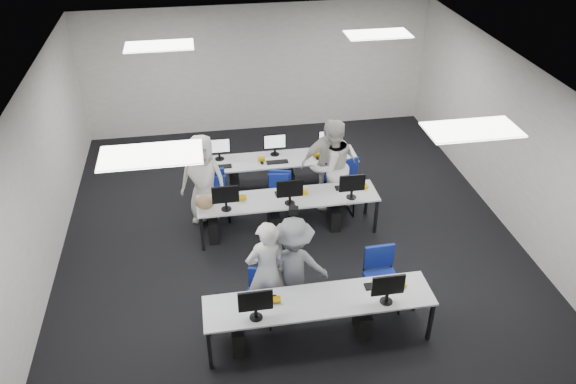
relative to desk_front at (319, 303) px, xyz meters
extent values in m
plane|color=black|center=(0.00, 2.40, -0.68)|extent=(9.00, 9.00, 0.00)
plane|color=white|center=(0.00, 2.40, 2.32)|extent=(9.00, 9.00, 0.00)
cube|color=silver|center=(0.00, 6.90, 0.82)|extent=(8.00, 0.02, 3.00)
cube|color=silver|center=(-4.00, 2.40, 0.82)|extent=(0.02, 9.00, 3.00)
cube|color=silver|center=(4.00, 2.40, 0.82)|extent=(0.02, 9.00, 3.00)
cube|color=white|center=(-2.00, 0.40, 2.30)|extent=(1.20, 0.60, 0.02)
cube|color=white|center=(2.00, 0.40, 2.30)|extent=(1.20, 0.60, 0.02)
cube|color=white|center=(-2.00, 4.40, 2.30)|extent=(1.20, 0.60, 0.02)
cube|color=white|center=(2.00, 4.40, 2.30)|extent=(1.20, 0.60, 0.02)
cube|color=#B8BABC|center=(0.00, 0.00, 0.03)|extent=(3.20, 0.70, 0.03)
cube|color=black|center=(-1.55, -0.30, -0.33)|extent=(0.05, 0.05, 0.70)
cube|color=black|center=(-1.55, 0.30, -0.33)|extent=(0.05, 0.05, 0.70)
cube|color=black|center=(1.55, -0.30, -0.33)|extent=(0.05, 0.05, 0.70)
cube|color=black|center=(1.55, 0.30, -0.33)|extent=(0.05, 0.05, 0.70)
cube|color=#B8BABC|center=(0.00, 2.60, 0.03)|extent=(3.20, 0.70, 0.03)
cube|color=black|center=(-1.55, 2.30, -0.33)|extent=(0.05, 0.05, 0.70)
cube|color=black|center=(-1.55, 2.90, -0.33)|extent=(0.05, 0.05, 0.70)
cube|color=black|center=(1.55, 2.30, -0.33)|extent=(0.05, 0.05, 0.70)
cube|color=black|center=(1.55, 2.90, -0.33)|extent=(0.05, 0.05, 0.70)
cube|color=#B8BABC|center=(0.00, 4.00, 0.03)|extent=(3.20, 0.70, 0.03)
cube|color=black|center=(-1.55, 3.70, -0.33)|extent=(0.05, 0.05, 0.70)
cube|color=black|center=(-1.55, 4.30, -0.33)|extent=(0.05, 0.05, 0.70)
cube|color=black|center=(1.55, 3.70, -0.33)|extent=(0.05, 0.05, 0.70)
cube|color=black|center=(1.55, 4.30, -0.33)|extent=(0.05, 0.05, 0.70)
cube|color=#0B1D96|center=(-0.90, -0.18, 0.35)|extent=(0.46, 0.04, 0.32)
cube|color=black|center=(-0.90, 0.14, 0.06)|extent=(0.42, 0.14, 0.02)
ellipsoid|color=black|center=(-0.60, 0.14, 0.07)|extent=(0.07, 0.10, 0.04)
cube|color=black|center=(-1.15, 0.00, -0.47)|extent=(0.18, 0.40, 0.42)
cube|color=white|center=(0.90, -0.18, 0.35)|extent=(0.46, 0.04, 0.32)
cube|color=black|center=(0.90, 0.14, 0.06)|extent=(0.42, 0.14, 0.02)
ellipsoid|color=black|center=(1.20, 0.14, 0.07)|extent=(0.07, 0.10, 0.04)
cube|color=black|center=(0.65, 0.00, -0.47)|extent=(0.18, 0.40, 0.42)
cube|color=white|center=(-1.10, 2.42, 0.35)|extent=(0.46, 0.04, 0.32)
cube|color=black|center=(-1.10, 2.74, 0.06)|extent=(0.42, 0.14, 0.02)
ellipsoid|color=black|center=(-0.80, 2.74, 0.07)|extent=(0.07, 0.10, 0.04)
cube|color=black|center=(-1.35, 2.60, -0.47)|extent=(0.18, 0.40, 0.42)
cube|color=white|center=(0.00, 2.42, 0.35)|extent=(0.46, 0.04, 0.32)
cube|color=black|center=(0.00, 2.74, 0.06)|extent=(0.42, 0.14, 0.02)
ellipsoid|color=black|center=(0.30, 2.74, 0.07)|extent=(0.07, 0.10, 0.04)
cube|color=black|center=(-0.25, 2.60, -0.47)|extent=(0.18, 0.40, 0.42)
cube|color=white|center=(1.10, 2.42, 0.35)|extent=(0.46, 0.04, 0.32)
cube|color=black|center=(1.10, 2.74, 0.06)|extent=(0.42, 0.14, 0.02)
ellipsoid|color=black|center=(1.40, 2.74, 0.07)|extent=(0.07, 0.10, 0.04)
cube|color=black|center=(0.85, 2.60, -0.47)|extent=(0.18, 0.40, 0.42)
cube|color=white|center=(-1.10, 4.18, 0.35)|extent=(0.46, 0.04, 0.32)
cube|color=black|center=(-1.10, 3.86, 0.06)|extent=(0.42, 0.14, 0.02)
ellipsoid|color=black|center=(-1.40, 3.86, 0.07)|extent=(0.07, 0.10, 0.04)
cube|color=black|center=(-0.85, 4.00, -0.47)|extent=(0.18, 0.40, 0.42)
cube|color=white|center=(0.00, 4.18, 0.35)|extent=(0.46, 0.04, 0.32)
cube|color=black|center=(0.00, 3.86, 0.06)|extent=(0.42, 0.14, 0.02)
ellipsoid|color=black|center=(-0.30, 3.86, 0.07)|extent=(0.07, 0.10, 0.04)
cube|color=black|center=(0.25, 4.00, -0.47)|extent=(0.18, 0.40, 0.42)
cube|color=white|center=(1.10, 4.18, 0.35)|extent=(0.46, 0.04, 0.32)
cube|color=black|center=(1.10, 3.86, 0.06)|extent=(0.42, 0.14, 0.02)
ellipsoid|color=black|center=(0.80, 3.86, 0.07)|extent=(0.07, 0.10, 0.04)
cube|color=black|center=(1.35, 4.00, -0.47)|extent=(0.18, 0.40, 0.42)
cube|color=navy|center=(-0.77, 0.50, -0.26)|extent=(0.50, 0.48, 0.06)
cube|color=navy|center=(-0.72, 0.68, -0.02)|extent=(0.38, 0.15, 0.33)
cube|color=navy|center=(1.08, 0.49, -0.18)|extent=(0.50, 0.48, 0.07)
cube|color=navy|center=(1.07, 0.71, 0.11)|extent=(0.46, 0.07, 0.39)
cube|color=navy|center=(-1.25, 3.25, -0.20)|extent=(0.49, 0.47, 0.06)
cube|color=navy|center=(-1.27, 3.46, 0.07)|extent=(0.44, 0.08, 0.37)
cube|color=navy|center=(-0.08, 3.10, -0.23)|extent=(0.52, 0.50, 0.06)
cube|color=navy|center=(-0.03, 3.29, 0.03)|extent=(0.41, 0.14, 0.35)
cube|color=navy|center=(1.06, 3.07, -0.18)|extent=(0.52, 0.50, 0.07)
cube|color=navy|center=(1.04, 3.29, 0.11)|extent=(0.46, 0.09, 0.39)
cube|color=navy|center=(-1.27, 3.47, -0.24)|extent=(0.47, 0.46, 0.06)
cube|color=navy|center=(-1.24, 3.28, 0.02)|extent=(0.41, 0.10, 0.35)
cube|color=navy|center=(-0.04, 3.42, -0.25)|extent=(0.47, 0.46, 0.06)
cube|color=navy|center=(-0.07, 3.23, 0.00)|extent=(0.40, 0.11, 0.34)
cube|color=navy|center=(1.22, 3.57, -0.20)|extent=(0.57, 0.55, 0.06)
cube|color=navy|center=(1.28, 3.37, 0.08)|extent=(0.44, 0.17, 0.38)
ellipsoid|color=#886546|center=(-1.45, 2.51, 0.19)|extent=(0.34, 0.22, 0.27)
imported|color=white|center=(-0.65, 0.58, 0.17)|extent=(0.70, 0.53, 1.71)
imported|color=white|center=(0.92, 3.24, 0.24)|extent=(1.10, 1.00, 1.84)
imported|color=white|center=(-1.45, 3.26, 0.18)|extent=(0.98, 0.80, 1.73)
imported|color=white|center=(0.90, 3.38, 0.22)|extent=(1.07, 0.48, 1.79)
imported|color=slate|center=(-0.24, 0.70, 0.12)|extent=(1.12, 0.75, 1.61)
cube|color=black|center=(-0.21, 0.88, 0.98)|extent=(0.17, 0.20, 0.10)
camera|label=1|loc=(-1.37, -5.53, 5.51)|focal=35.00mm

